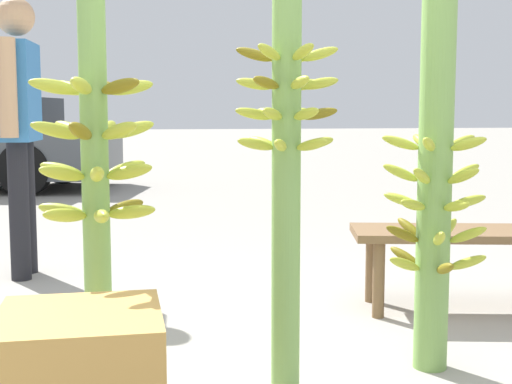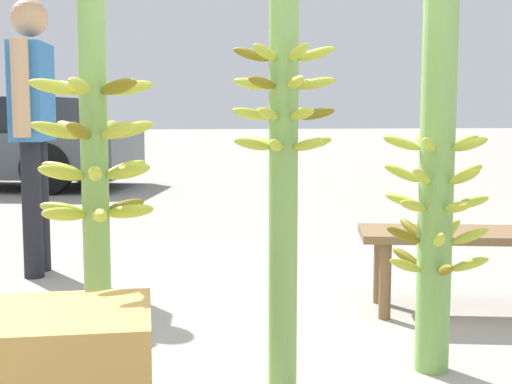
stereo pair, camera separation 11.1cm
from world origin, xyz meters
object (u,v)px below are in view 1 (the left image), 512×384
banana_stalk_left (95,170)px  market_bench (476,242)px  banana_stalk_right (435,189)px  vendor_person (19,112)px  banana_stalk_center (286,158)px

banana_stalk_left → market_bench: (1.88, 0.66, -0.45)m
banana_stalk_left → market_bench: bearing=19.2°
banana_stalk_right → market_bench: bearing=51.6°
banana_stalk_right → banana_stalk_left: bearing=176.5°
banana_stalk_left → vendor_person: 1.98m
banana_stalk_center → banana_stalk_right: size_ratio=1.10×
banana_stalk_center → banana_stalk_right: (0.63, 0.14, -0.14)m
banana_stalk_right → market_bench: (0.58, 0.73, -0.36)m
banana_stalk_right → market_bench: 1.00m
banana_stalk_center → market_bench: (1.21, 0.87, -0.50)m
banana_stalk_center → vendor_person: (-1.17, 2.12, 0.16)m
banana_stalk_left → vendor_person: vendor_person is taller
banana_stalk_center → vendor_person: bearing=118.9°
banana_stalk_left → banana_stalk_right: (1.30, -0.08, -0.09)m
market_bench → banana_stalk_right: bearing=-115.4°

